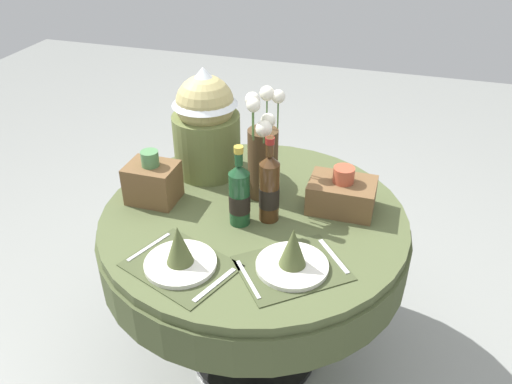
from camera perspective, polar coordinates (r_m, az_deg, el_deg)
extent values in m
plane|color=gray|center=(2.49, -0.20, -16.86)|extent=(8.00, 8.00, 0.00)
cylinder|color=#4C5633|center=(1.99, -0.25, -2.86)|extent=(1.16, 1.16, 0.04)
cylinder|color=#464F2E|center=(2.05, -0.24, -5.15)|extent=(1.19, 1.19, 0.16)
cylinder|color=black|center=(2.22, -0.22, -10.55)|extent=(0.12, 0.12, 0.69)
cylinder|color=black|center=(2.48, -0.21, -16.64)|extent=(0.57, 0.57, 0.03)
cube|color=#41492B|center=(1.75, -8.25, -8.00)|extent=(0.41, 0.37, 0.00)
cylinder|color=silver|center=(1.75, -8.28, -7.75)|extent=(0.24, 0.24, 0.02)
cone|color=#4C562D|center=(1.70, -8.48, -5.74)|extent=(0.09, 0.09, 0.14)
cube|color=silver|center=(1.84, -11.67, -5.91)|extent=(0.08, 0.18, 0.00)
cube|color=silver|center=(1.66, -4.46, -10.11)|extent=(0.08, 0.18, 0.00)
cube|color=#41492B|center=(1.73, 3.97, -8.31)|extent=(0.43, 0.42, 0.00)
cylinder|color=silver|center=(1.72, 3.98, -8.06)|extent=(0.24, 0.24, 0.02)
cone|color=#4C562D|center=(1.67, 4.08, -6.02)|extent=(0.09, 0.09, 0.14)
cube|color=silver|center=(1.68, -0.88, -9.52)|extent=(0.13, 0.16, 0.00)
cube|color=silver|center=(1.79, 8.50, -6.95)|extent=(0.13, 0.16, 0.00)
cylinder|color=#47331E|center=(2.02, 0.75, 3.16)|extent=(0.12, 0.12, 0.28)
sphere|color=silver|center=(1.83, -0.29, 9.51)|extent=(0.05, 0.05, 0.05)
cylinder|color=#4C7038|center=(1.86, -0.28, 7.38)|extent=(0.01, 0.01, 0.12)
sphere|color=silver|center=(1.89, 1.34, 7.84)|extent=(0.05, 0.05, 0.05)
cylinder|color=#4C7038|center=(1.90, 1.33, 6.76)|extent=(0.01, 0.01, 0.04)
sphere|color=silver|center=(1.85, -0.38, 10.11)|extent=(0.05, 0.05, 0.05)
cylinder|color=#4C7038|center=(1.88, -0.37, 7.85)|extent=(0.01, 0.01, 0.13)
sphere|color=silver|center=(1.84, 0.87, 6.96)|extent=(0.06, 0.06, 0.06)
cylinder|color=#4C7038|center=(1.85, 0.86, 5.89)|extent=(0.01, 0.01, 0.04)
sphere|color=silver|center=(1.92, 2.47, 10.43)|extent=(0.05, 0.05, 0.05)
cylinder|color=#4C7038|center=(1.95, 2.42, 8.47)|extent=(0.01, 0.01, 0.11)
sphere|color=silver|center=(1.92, 1.15, 10.78)|extent=(0.06, 0.06, 0.06)
cylinder|color=#4C7038|center=(1.95, 1.12, 8.65)|extent=(0.01, 0.01, 0.12)
cylinder|color=#194223|center=(1.87, -1.82, -0.72)|extent=(0.08, 0.08, 0.21)
cylinder|color=black|center=(1.88, -1.81, -1.15)|extent=(0.08, 0.08, 0.07)
cone|color=#194223|center=(1.81, -1.88, 2.52)|extent=(0.08, 0.08, 0.03)
cylinder|color=#194223|center=(1.79, -1.91, 4.00)|extent=(0.03, 0.03, 0.07)
cylinder|color=#B29933|center=(1.77, -1.93, 4.67)|extent=(0.03, 0.03, 0.02)
cylinder|color=#422814|center=(1.89, 1.46, -0.01)|extent=(0.07, 0.07, 0.23)
cylinder|color=black|center=(1.90, 1.45, -0.49)|extent=(0.08, 0.08, 0.08)
cone|color=#422814|center=(1.82, 1.52, 3.55)|extent=(0.07, 0.07, 0.03)
cylinder|color=#422814|center=(1.80, 1.54, 5.00)|extent=(0.03, 0.03, 0.07)
cylinder|color=maroon|center=(1.78, 1.55, 5.65)|extent=(0.03, 0.03, 0.02)
cylinder|color=olive|center=(2.21, -5.38, 5.30)|extent=(0.28, 0.28, 0.26)
sphere|color=tan|center=(2.13, -5.63, 9.57)|extent=(0.24, 0.24, 0.24)
cone|color=silver|center=(2.10, -5.74, 11.51)|extent=(0.27, 0.27, 0.15)
cube|color=brown|center=(2.06, -11.25, 1.01)|extent=(0.19, 0.15, 0.15)
cylinder|color=#4C7F4C|center=(2.01, -11.57, 3.62)|extent=(0.07, 0.07, 0.06)
cube|color=brown|center=(2.00, 9.38, -0.34)|extent=(0.25, 0.18, 0.12)
cylinder|color=#B24C33|center=(1.96, 9.61, 1.87)|extent=(0.08, 0.08, 0.06)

